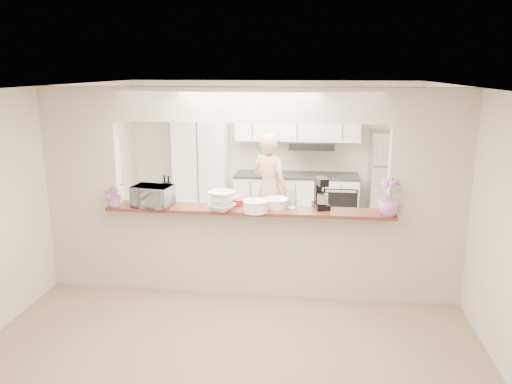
% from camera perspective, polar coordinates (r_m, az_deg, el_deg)
% --- Properties ---
extents(floor, '(6.00, 6.00, 0.00)m').
position_cam_1_polar(floor, '(6.33, -0.75, -11.29)').
color(floor, tan).
rests_on(floor, ground).
extents(tile_overlay, '(5.00, 2.90, 0.01)m').
position_cam_1_polar(tile_overlay, '(7.75, 0.78, -6.40)').
color(tile_overlay, silver).
rests_on(tile_overlay, floor).
extents(partition, '(5.00, 0.15, 2.50)m').
position_cam_1_polar(partition, '(5.85, -0.80, 1.95)').
color(partition, beige).
rests_on(partition, floor).
extents(bar_counter, '(3.40, 0.38, 1.09)m').
position_cam_1_polar(bar_counter, '(6.10, -0.78, -6.41)').
color(bar_counter, beige).
rests_on(bar_counter, floor).
extents(kitchen_cabinets, '(3.15, 0.62, 2.25)m').
position_cam_1_polar(kitchen_cabinets, '(8.63, 0.41, 2.41)').
color(kitchen_cabinets, white).
rests_on(kitchen_cabinets, floor).
extents(refrigerator, '(0.75, 0.70, 1.70)m').
position_cam_1_polar(refrigerator, '(8.62, 15.29, 1.06)').
color(refrigerator, silver).
rests_on(refrigerator, floor).
extents(flower_left, '(0.34, 0.32, 0.30)m').
position_cam_1_polar(flower_left, '(6.19, -15.83, -0.25)').
color(flower_left, pink).
rests_on(flower_left, bar_counter).
extents(wine_bottle_a, '(0.07, 0.07, 0.35)m').
position_cam_1_polar(wine_bottle_a, '(6.20, -10.36, -0.02)').
color(wine_bottle_a, black).
rests_on(wine_bottle_a, bar_counter).
extents(wine_bottle_b, '(0.07, 0.07, 0.35)m').
position_cam_1_polar(wine_bottle_b, '(6.19, -9.92, -0.04)').
color(wine_bottle_b, black).
rests_on(wine_bottle_b, bar_counter).
extents(toaster_oven, '(0.50, 0.38, 0.25)m').
position_cam_1_polar(toaster_oven, '(6.08, -11.72, -0.46)').
color(toaster_oven, '#A2A3A7').
rests_on(toaster_oven, bar_counter).
extents(serving_bowls, '(0.39, 0.39, 0.22)m').
position_cam_1_polar(serving_bowls, '(5.80, -3.95, -1.04)').
color(serving_bowls, white).
rests_on(serving_bowls, bar_counter).
extents(plate_stack_a, '(0.30, 0.30, 0.14)m').
position_cam_1_polar(plate_stack_a, '(5.74, -0.05, -1.64)').
color(plate_stack_a, white).
rests_on(plate_stack_a, bar_counter).
extents(plate_stack_b, '(0.31, 0.31, 0.11)m').
position_cam_1_polar(plate_stack_b, '(5.93, 2.31, -1.27)').
color(plate_stack_b, white).
rests_on(plate_stack_b, bar_counter).
extents(red_bowl, '(0.16, 0.16, 0.07)m').
position_cam_1_polar(red_bowl, '(6.04, -2.10, -1.16)').
color(red_bowl, maroon).
rests_on(red_bowl, bar_counter).
extents(tan_bowl, '(0.15, 0.15, 0.07)m').
position_cam_1_polar(tan_bowl, '(5.89, 3.05, -1.59)').
color(tan_bowl, tan).
rests_on(tan_bowl, bar_counter).
extents(utensil_caddy, '(0.24, 0.15, 0.22)m').
position_cam_1_polar(utensil_caddy, '(5.90, 3.57, -1.00)').
color(utensil_caddy, silver).
rests_on(utensil_caddy, bar_counter).
extents(stand_mixer, '(0.22, 0.29, 0.37)m').
position_cam_1_polar(stand_mixer, '(5.92, 7.44, -0.28)').
color(stand_mixer, black).
rests_on(stand_mixer, bar_counter).
extents(flower_right, '(0.29, 0.29, 0.43)m').
position_cam_1_polar(flower_right, '(5.76, 14.98, -0.55)').
color(flower_right, '#C26AC5').
rests_on(flower_right, bar_counter).
extents(person, '(0.76, 0.69, 1.75)m').
position_cam_1_polar(person, '(7.75, 1.55, 0.33)').
color(person, tan).
rests_on(person, floor).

